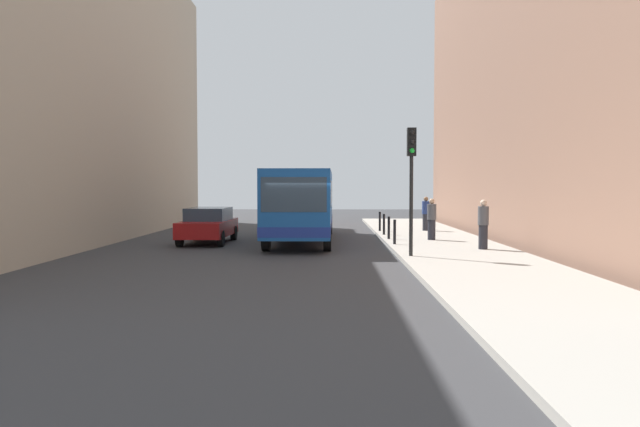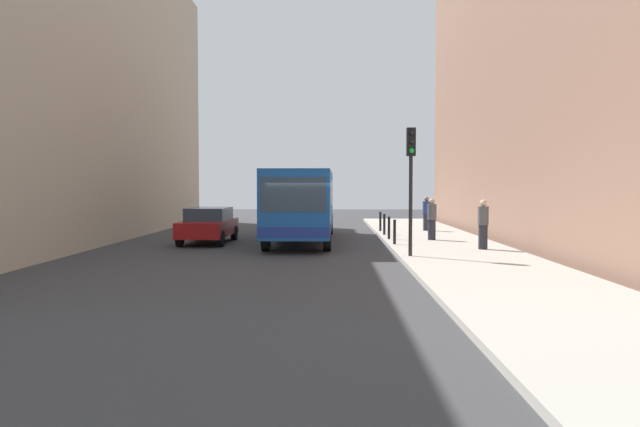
# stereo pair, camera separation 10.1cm
# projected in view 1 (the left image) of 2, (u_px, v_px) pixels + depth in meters

# --- Properties ---
(ground_plane) EXTENTS (80.00, 80.00, 0.00)m
(ground_plane) POSITION_uv_depth(u_px,v_px,m) (304.00, 252.00, 22.55)
(ground_plane) COLOR #38383A
(sidewalk) EXTENTS (4.40, 40.00, 0.15)m
(sidewalk) POSITION_uv_depth(u_px,v_px,m) (453.00, 250.00, 22.47)
(sidewalk) COLOR #ADA89E
(sidewalk) RESTS_ON ground
(building_left) EXTENTS (7.00, 32.00, 14.37)m
(building_left) POSITION_uv_depth(u_px,v_px,m) (35.00, 72.00, 26.37)
(building_left) COLOR #B2A38C
(building_left) RESTS_ON ground
(building_right) EXTENTS (7.00, 32.00, 14.69)m
(building_right) POSITION_uv_depth(u_px,v_px,m) (583.00, 67.00, 26.05)
(building_right) COLOR #936B56
(building_right) RESTS_ON ground
(bus) EXTENTS (2.64, 11.05, 3.00)m
(bus) POSITION_uv_depth(u_px,v_px,m) (302.00, 201.00, 26.95)
(bus) COLOR #19519E
(bus) RESTS_ON ground
(car_beside_bus) EXTENTS (1.93, 4.43, 1.48)m
(car_beside_bus) POSITION_uv_depth(u_px,v_px,m) (208.00, 224.00, 26.13)
(car_beside_bus) COLOR maroon
(car_beside_bus) RESTS_ON ground
(traffic_light) EXTENTS (0.28, 0.33, 4.10)m
(traffic_light) POSITION_uv_depth(u_px,v_px,m) (411.00, 167.00, 19.94)
(traffic_light) COLOR black
(traffic_light) RESTS_ON sidewalk
(bollard_near) EXTENTS (0.11, 0.11, 0.95)m
(bollard_near) POSITION_uv_depth(u_px,v_px,m) (395.00, 232.00, 24.06)
(bollard_near) COLOR black
(bollard_near) RESTS_ON sidewalk
(bollard_mid) EXTENTS (0.11, 0.11, 0.95)m
(bollard_mid) POSITION_uv_depth(u_px,v_px,m) (389.00, 228.00, 26.38)
(bollard_mid) COLOR black
(bollard_mid) RESTS_ON sidewalk
(bollard_far) EXTENTS (0.11, 0.11, 0.95)m
(bollard_far) POSITION_uv_depth(u_px,v_px,m) (384.00, 224.00, 28.70)
(bollard_far) COLOR black
(bollard_far) RESTS_ON sidewalk
(bollard_farthest) EXTENTS (0.11, 0.11, 0.95)m
(bollard_farthest) POSITION_uv_depth(u_px,v_px,m) (380.00, 221.00, 31.02)
(bollard_farthest) COLOR black
(bollard_farthest) RESTS_ON sidewalk
(pedestrian_near_signal) EXTENTS (0.38, 0.38, 1.76)m
(pedestrian_near_signal) POSITION_uv_depth(u_px,v_px,m) (483.00, 224.00, 22.17)
(pedestrian_near_signal) COLOR #26262D
(pedestrian_near_signal) RESTS_ON sidewalk
(pedestrian_mid_sidewalk) EXTENTS (0.38, 0.38, 1.72)m
(pedestrian_mid_sidewalk) POSITION_uv_depth(u_px,v_px,m) (432.00, 219.00, 25.96)
(pedestrian_mid_sidewalk) COLOR #26262D
(pedestrian_mid_sidewalk) RESTS_ON sidewalk
(pedestrian_far_sidewalk) EXTENTS (0.38, 0.38, 1.70)m
(pedestrian_far_sidewalk) POSITION_uv_depth(u_px,v_px,m) (426.00, 214.00, 31.26)
(pedestrian_far_sidewalk) COLOR #26262D
(pedestrian_far_sidewalk) RESTS_ON sidewalk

